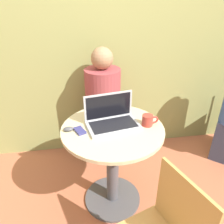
{
  "coord_description": "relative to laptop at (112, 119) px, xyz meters",
  "views": [
    {
      "loc": [
        -0.21,
        -1.31,
        1.58
      ],
      "look_at": [
        0.0,
        0.05,
        0.84
      ],
      "focal_mm": 35.0,
      "sensor_mm": 36.0,
      "label": 1
    }
  ],
  "objects": [
    {
      "name": "cell_phone",
      "position": [
        -0.23,
        -0.06,
        -0.04
      ],
      "size": [
        0.09,
        0.11,
        0.02
      ],
      "color": "navy",
      "rests_on": "round_table"
    },
    {
      "name": "laptop",
      "position": [
        0.0,
        0.0,
        0.0
      ],
      "size": [
        0.4,
        0.28,
        0.22
      ],
      "color": "#B7B7BC",
      "rests_on": "round_table"
    },
    {
      "name": "round_table",
      "position": [
        0.0,
        -0.04,
        -0.28
      ],
      "size": [
        0.74,
        0.74,
        0.74
      ],
      "color": "#4C4C51",
      "rests_on": "ground_plane"
    },
    {
      "name": "computer_mouse",
      "position": [
        -0.31,
        -0.04,
        -0.03
      ],
      "size": [
        0.07,
        0.04,
        0.03
      ],
      "color": "#4C4C51",
      "rests_on": "round_table"
    },
    {
      "name": "ground_plane",
      "position": [
        0.0,
        -0.04,
        -0.78
      ],
      "size": [
        12.0,
        12.0,
        0.0
      ],
      "primitive_type": "plane",
      "color": "#B26042"
    },
    {
      "name": "back_wall",
      "position": [
        0.0,
        0.77,
        0.52
      ],
      "size": [
        7.0,
        0.05,
        2.6
      ],
      "color": "#939956",
      "rests_on": "ground_plane"
    },
    {
      "name": "person_seated",
      "position": [
        0.0,
        0.61,
        -0.29
      ],
      "size": [
        0.37,
        0.54,
        1.18
      ],
      "color": "#4C4742",
      "rests_on": "ground_plane"
    },
    {
      "name": "coffee_cup",
      "position": [
        0.26,
        -0.05,
        -0.01
      ],
      "size": [
        0.12,
        0.08,
        0.08
      ],
      "color": "#B2382D",
      "rests_on": "round_table"
    }
  ]
}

